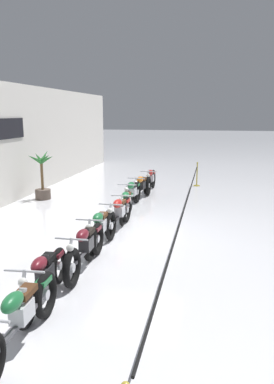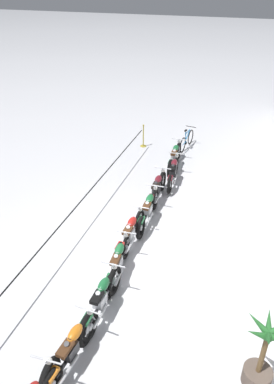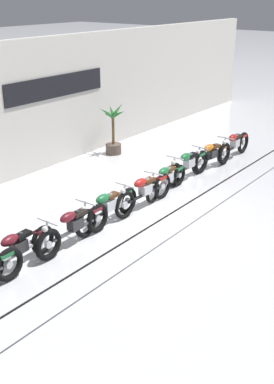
{
  "view_description": "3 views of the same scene",
  "coord_description": "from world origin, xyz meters",
  "px_view_note": "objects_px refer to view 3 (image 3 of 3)",
  "views": [
    {
      "loc": [
        -9.5,
        -1.94,
        3.17
      ],
      "look_at": [
        1.44,
        0.25,
        0.8
      ],
      "focal_mm": 35.0,
      "sensor_mm": 36.0,
      "label": 1
    },
    {
      "loc": [
        8.11,
        3.35,
        7.06
      ],
      "look_at": [
        -1.45,
        0.18,
        0.98
      ],
      "focal_mm": 35.0,
      "sensor_mm": 36.0,
      "label": 2
    },
    {
      "loc": [
        -9.6,
        -6.68,
        5.53
      ],
      "look_at": [
        -0.51,
        0.28,
        0.71
      ],
      "focal_mm": 45.0,
      "sensor_mm": 36.0,
      "label": 3
    }
  ],
  "objects_px": {
    "motorcycle_maroon_2": "(74,227)",
    "motorcycle_red_4": "(144,192)",
    "motorcycle_orange_7": "(211,155)",
    "motorcycle_green_6": "(188,165)",
    "motorcycle_green_5": "(166,179)",
    "motorcycle_green_3": "(107,208)",
    "motorcycle_maroon_1": "(17,250)",
    "stanchion_far_left": "(166,221)",
    "potted_palm_left_of_row": "(113,134)",
    "motorcycle_red_8": "(234,146)"
  },
  "relations": [
    {
      "from": "motorcycle_maroon_2",
      "to": "motorcycle_red_4",
      "type": "xyz_separation_m",
      "value": [
        2.66,
        -0.05,
        0.02
      ]
    },
    {
      "from": "motorcycle_maroon_2",
      "to": "motorcycle_orange_7",
      "type": "distance_m",
      "value": 6.58
    },
    {
      "from": "motorcycle_green_6",
      "to": "motorcycle_green_5",
      "type": "bearing_deg",
      "value": -175.63
    },
    {
      "from": "motorcycle_green_3",
      "to": "motorcycle_orange_7",
      "type": "height_order",
      "value": "motorcycle_green_3"
    },
    {
      "from": "motorcycle_maroon_1",
      "to": "stanchion_far_left",
      "type": "relative_size",
      "value": 0.16
    },
    {
      "from": "potted_palm_left_of_row",
      "to": "motorcycle_green_3",
      "type": "bearing_deg",
      "value": -141.53
    },
    {
      "from": "motorcycle_maroon_1",
      "to": "motorcycle_green_5",
      "type": "distance_m",
      "value": 5.33
    },
    {
      "from": "motorcycle_orange_7",
      "to": "motorcycle_red_8",
      "type": "xyz_separation_m",
      "value": [
        1.39,
        -0.13,
        0.01
      ]
    },
    {
      "from": "motorcycle_maroon_2",
      "to": "motorcycle_green_6",
      "type": "bearing_deg",
      "value": 1.51
    },
    {
      "from": "stanchion_far_left",
      "to": "motorcycle_red_8",
      "type": "bearing_deg",
      "value": 14.65
    },
    {
      "from": "motorcycle_green_5",
      "to": "motorcycle_red_8",
      "type": "distance_m",
      "value": 4.11
    },
    {
      "from": "motorcycle_green_3",
      "to": "motorcycle_red_8",
      "type": "bearing_deg",
      "value": -1.12
    },
    {
      "from": "motorcycle_orange_7",
      "to": "potted_palm_left_of_row",
      "type": "relative_size",
      "value": 1.16
    },
    {
      "from": "motorcycle_maroon_2",
      "to": "motorcycle_red_8",
      "type": "distance_m",
      "value": 7.97
    },
    {
      "from": "motorcycle_orange_7",
      "to": "motorcycle_green_6",
      "type": "bearing_deg",
      "value": 177.53
    },
    {
      "from": "motorcycle_green_3",
      "to": "motorcycle_orange_7",
      "type": "bearing_deg",
      "value": -0.01
    },
    {
      "from": "motorcycle_green_3",
      "to": "motorcycle_maroon_2",
      "type": "bearing_deg",
      "value": -176.45
    },
    {
      "from": "motorcycle_maroon_2",
      "to": "potted_palm_left_of_row",
      "type": "xyz_separation_m",
      "value": [
        5.81,
        3.68,
        0.28
      ]
    },
    {
      "from": "motorcycle_red_4",
      "to": "stanchion_far_left",
      "type": "xyz_separation_m",
      "value": [
        -1.59,
        -1.81,
        0.28
      ]
    },
    {
      "from": "motorcycle_red_4",
      "to": "potted_palm_left_of_row",
      "type": "relative_size",
      "value": 1.32
    },
    {
      "from": "motorcycle_orange_7",
      "to": "motorcycle_maroon_2",
      "type": "bearing_deg",
      "value": -179.32
    },
    {
      "from": "motorcycle_green_6",
      "to": "motorcycle_maroon_1",
      "type": "bearing_deg",
      "value": 179.22
    },
    {
      "from": "motorcycle_maroon_2",
      "to": "motorcycle_red_4",
      "type": "height_order",
      "value": "motorcycle_red_4"
    },
    {
      "from": "motorcycle_orange_7",
      "to": "motorcycle_red_4",
      "type": "bearing_deg",
      "value": -178.17
    },
    {
      "from": "motorcycle_green_5",
      "to": "potted_palm_left_of_row",
      "type": "distance_m",
      "value": 4.14
    },
    {
      "from": "motorcycle_green_3",
      "to": "motorcycle_orange_7",
      "type": "relative_size",
      "value": 1.13
    },
    {
      "from": "motorcycle_green_6",
      "to": "motorcycle_red_8",
      "type": "bearing_deg",
      "value": -3.91
    },
    {
      "from": "motorcycle_green_5",
      "to": "motorcycle_maroon_2",
      "type": "bearing_deg",
      "value": -179.49
    },
    {
      "from": "motorcycle_maroon_2",
      "to": "stanchion_far_left",
      "type": "relative_size",
      "value": 0.17
    },
    {
      "from": "stanchion_far_left",
      "to": "motorcycle_green_6",
      "type": "bearing_deg",
      "value": 25.7
    },
    {
      "from": "motorcycle_green_3",
      "to": "motorcycle_red_4",
      "type": "xyz_separation_m",
      "value": [
        1.38,
        -0.13,
        0.02
      ]
    },
    {
      "from": "motorcycle_maroon_1",
      "to": "motorcycle_red_8",
      "type": "relative_size",
      "value": 0.95
    },
    {
      "from": "motorcycle_red_8",
      "to": "motorcycle_green_5",
      "type": "bearing_deg",
      "value": 178.81
    },
    {
      "from": "motorcycle_red_8",
      "to": "stanchion_far_left",
      "type": "bearing_deg",
      "value": -165.35
    },
    {
      "from": "motorcycle_orange_7",
      "to": "motorcycle_red_8",
      "type": "bearing_deg",
      "value": -5.32
    },
    {
      "from": "motorcycle_green_3",
      "to": "motorcycle_green_6",
      "type": "xyz_separation_m",
      "value": [
        3.93,
        0.06,
        0.01
      ]
    },
    {
      "from": "motorcycle_red_4",
      "to": "potted_palm_left_of_row",
      "type": "distance_m",
      "value": 4.88
    },
    {
      "from": "motorcycle_red_4",
      "to": "motorcycle_green_5",
      "type": "xyz_separation_m",
      "value": [
        1.2,
        0.08,
        -0.02
      ]
    },
    {
      "from": "motorcycle_maroon_1",
      "to": "motorcycle_green_5",
      "type": "height_order",
      "value": "motorcycle_maroon_1"
    },
    {
      "from": "motorcycle_red_4",
      "to": "stanchion_far_left",
      "type": "distance_m",
      "value": 2.42
    },
    {
      "from": "potted_palm_left_of_row",
      "to": "stanchion_far_left",
      "type": "height_order",
      "value": "potted_palm_left_of_row"
    },
    {
      "from": "motorcycle_red_8",
      "to": "motorcycle_red_4",
      "type": "bearing_deg",
      "value": 179.95
    },
    {
      "from": "motorcycle_maroon_2",
      "to": "motorcycle_orange_7",
      "type": "height_order",
      "value": "motorcycle_maroon_2"
    },
    {
      "from": "motorcycle_green_6",
      "to": "motorcycle_orange_7",
      "type": "relative_size",
      "value": 1.09
    },
    {
      "from": "motorcycle_green_5",
      "to": "stanchion_far_left",
      "type": "xyz_separation_m",
      "value": [
        -2.78,
        -1.89,
        0.31
      ]
    },
    {
      "from": "motorcycle_orange_7",
      "to": "motorcycle_red_8",
      "type": "height_order",
      "value": "motorcycle_red_8"
    },
    {
      "from": "motorcycle_green_6",
      "to": "potted_palm_left_of_row",
      "type": "xyz_separation_m",
      "value": [
        0.6,
        3.54,
        0.27
      ]
    },
    {
      "from": "motorcycle_red_4",
      "to": "motorcycle_orange_7",
      "type": "xyz_separation_m",
      "value": [
        3.92,
        0.12,
        -0.02
      ]
    },
    {
      "from": "motorcycle_maroon_2",
      "to": "motorcycle_red_4",
      "type": "relative_size",
      "value": 0.99
    },
    {
      "from": "motorcycle_orange_7",
      "to": "potted_palm_left_of_row",
      "type": "xyz_separation_m",
      "value": [
        -0.77,
        3.6,
        0.28
      ]
    }
  ]
}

